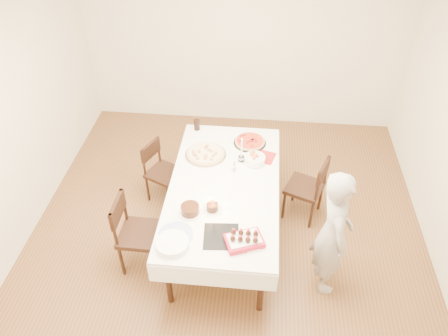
# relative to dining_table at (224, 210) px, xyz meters

# --- Properties ---
(floor) EXTENTS (5.00, 5.00, 0.00)m
(floor) POSITION_rel_dining_table_xyz_m (0.03, -0.10, -0.38)
(floor) COLOR brown
(floor) RESTS_ON ground
(wall_back) EXTENTS (4.50, 0.04, 2.70)m
(wall_back) POSITION_rel_dining_table_xyz_m (0.03, 2.40, 0.98)
(wall_back) COLOR beige
(wall_back) RESTS_ON floor
(ceiling) EXTENTS (5.00, 5.00, 0.00)m
(ceiling) POSITION_rel_dining_table_xyz_m (0.03, -0.10, 2.33)
(ceiling) COLOR white
(ceiling) RESTS_ON wall_back
(dining_table) EXTENTS (1.88, 2.41, 0.75)m
(dining_table) POSITION_rel_dining_table_xyz_m (0.00, 0.00, 0.00)
(dining_table) COLOR white
(dining_table) RESTS_ON floor
(chair_right_savory) EXTENTS (0.56, 0.56, 0.84)m
(chair_right_savory) POSITION_rel_dining_table_xyz_m (0.89, 0.41, 0.05)
(chair_right_savory) COLOR black
(chair_right_savory) RESTS_ON floor
(chair_left_savory) EXTENTS (0.53, 0.53, 0.78)m
(chair_left_savory) POSITION_rel_dining_table_xyz_m (-0.78, 0.54, 0.02)
(chair_left_savory) COLOR black
(chair_left_savory) RESTS_ON floor
(chair_left_dessert) EXTENTS (0.47, 0.47, 0.90)m
(chair_left_dessert) POSITION_rel_dining_table_xyz_m (-0.81, -0.49, 0.07)
(chair_left_dessert) COLOR black
(chair_left_dessert) RESTS_ON floor
(person) EXTENTS (0.41, 0.56, 1.44)m
(person) POSITION_rel_dining_table_xyz_m (1.08, -0.53, 0.35)
(person) COLOR #A09C97
(person) RESTS_ON floor
(pizza_white) EXTENTS (0.61, 0.61, 0.04)m
(pizza_white) POSITION_rel_dining_table_xyz_m (-0.26, 0.48, 0.40)
(pizza_white) COLOR beige
(pizza_white) RESTS_ON dining_table
(pizza_pepperoni) EXTENTS (0.45, 0.45, 0.04)m
(pizza_pepperoni) POSITION_rel_dining_table_xyz_m (0.23, 0.76, 0.40)
(pizza_pepperoni) COLOR red
(pizza_pepperoni) RESTS_ON dining_table
(red_placemat) EXTENTS (0.29, 0.29, 0.01)m
(red_placemat) POSITION_rel_dining_table_xyz_m (0.40, 0.51, 0.38)
(red_placemat) COLOR #B21E1E
(red_placemat) RESTS_ON dining_table
(pasta_bowl) EXTENTS (0.29, 0.29, 0.07)m
(pasta_bowl) POSITION_rel_dining_table_xyz_m (0.30, 0.41, 0.42)
(pasta_bowl) COLOR white
(pasta_bowl) RESTS_ON dining_table
(taper_candle) EXTENTS (0.08, 0.08, 0.32)m
(taper_candle) POSITION_rel_dining_table_xyz_m (0.15, 0.42, 0.54)
(taper_candle) COLOR white
(taper_candle) RESTS_ON dining_table
(shaker_pair) EXTENTS (0.09, 0.09, 0.08)m
(shaker_pair) POSITION_rel_dining_table_xyz_m (0.09, 0.24, 0.42)
(shaker_pair) COLOR white
(shaker_pair) RESTS_ON dining_table
(cola_glass) EXTENTS (0.08, 0.08, 0.13)m
(cola_glass) POSITION_rel_dining_table_xyz_m (-0.43, 0.98, 0.44)
(cola_glass) COLOR black
(cola_glass) RESTS_ON dining_table
(layer_cake) EXTENTS (0.27, 0.27, 0.09)m
(layer_cake) POSITION_rel_dining_table_xyz_m (-0.29, -0.43, 0.42)
(layer_cake) COLOR #381B0E
(layer_cake) RESTS_ON dining_table
(cake_board) EXTENTS (0.35, 0.35, 0.01)m
(cake_board) POSITION_rel_dining_table_xyz_m (0.04, -0.70, 0.38)
(cake_board) COLOR black
(cake_board) RESTS_ON dining_table
(birthday_cake) EXTENTS (0.14, 0.14, 0.13)m
(birthday_cake) POSITION_rel_dining_table_xyz_m (-0.08, -0.37, 0.45)
(birthday_cake) COLOR #321B0D
(birthday_cake) RESTS_ON dining_table
(strawberry_box) EXTENTS (0.39, 0.33, 0.08)m
(strawberry_box) POSITION_rel_dining_table_xyz_m (0.26, -0.76, 0.42)
(strawberry_box) COLOR #AA1328
(strawberry_box) RESTS_ON dining_table
(box_lid) EXTENTS (0.31, 0.24, 0.02)m
(box_lid) POSITION_rel_dining_table_xyz_m (0.26, -0.78, 0.38)
(box_lid) COLOR beige
(box_lid) RESTS_ON dining_table
(plate_stack) EXTENTS (0.37, 0.37, 0.06)m
(plate_stack) POSITION_rel_dining_table_xyz_m (-0.38, -0.86, 0.41)
(plate_stack) COLOR white
(plate_stack) RESTS_ON dining_table
(china_plate) EXTENTS (0.42, 0.42, 0.01)m
(china_plate) POSITION_rel_dining_table_xyz_m (-0.38, -0.72, 0.38)
(china_plate) COLOR white
(china_plate) RESTS_ON dining_table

